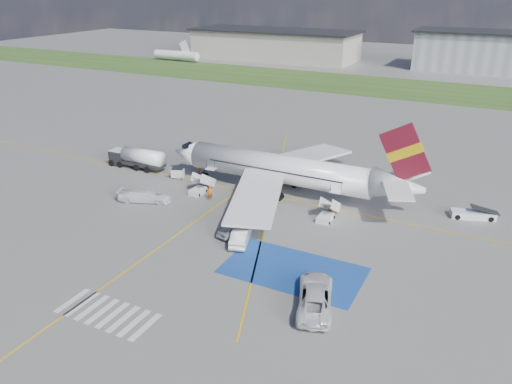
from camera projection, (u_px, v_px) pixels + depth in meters
ground at (227, 233)px, 57.94m from camera, size 400.00×400.00×0.00m
grass_strip at (402, 88)px, 135.79m from camera, size 400.00×30.00×0.01m
taxiway_line_main at (272, 196)px, 67.77m from camera, size 120.00×0.20×0.01m
taxiway_line_cross at (138, 263)px, 51.84m from camera, size 0.20×60.00×0.01m
taxiway_line_diag at (272, 196)px, 67.77m from camera, size 20.71×56.45×0.01m
staging_box at (293, 270)px, 50.47m from camera, size 14.00×8.00×0.01m
crosswalk at (107, 313)px, 43.94m from camera, size 9.00×4.00×0.01m
terminal_west at (275, 45)px, 185.58m from camera, size 60.00×22.00×10.00m
terminal_centre at (496, 53)px, 157.85m from camera, size 48.00×18.00×12.00m
airliner at (288, 170)px, 67.46m from camera, size 36.81×32.95×11.92m
airstairs_fwd at (199, 188)px, 68.81m from camera, size 1.90×5.20×3.60m
airstairs_aft at (327, 215)px, 61.06m from camera, size 1.90×5.20×3.60m
fuel_tanker at (137, 160)px, 77.60m from camera, size 9.46×2.78×3.21m
gpu_cart at (178, 174)px, 73.84m from camera, size 2.05×1.66×1.49m
belt_loader at (473, 215)px, 61.49m from camera, size 5.78×3.40×1.67m
car_silver_a at (233, 229)px, 57.26m from camera, size 2.78×4.62×1.47m
car_silver_b at (241, 236)px, 55.45m from camera, size 3.36×5.45×1.69m
van_white_a at (315, 293)px, 44.64m from camera, size 4.95×7.14×2.45m
van_white_b at (145, 194)px, 65.79m from camera, size 5.86×3.95×2.13m
crew_fwd at (210, 193)px, 66.35m from camera, size 0.84×0.82×1.94m
crew_nose at (198, 169)px, 75.17m from camera, size 1.03×1.09×1.78m
crew_aft at (332, 211)px, 61.56m from camera, size 0.62×0.99×1.57m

